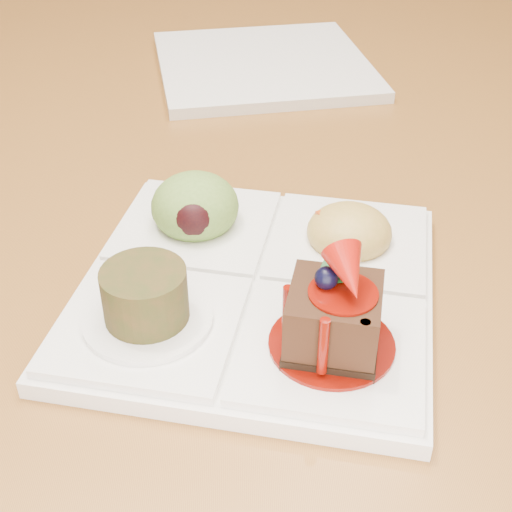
{
  "coord_description": "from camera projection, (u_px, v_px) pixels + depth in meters",
  "views": [
    {
      "loc": [
        0.09,
        -1.02,
        1.05
      ],
      "look_at": [
        0.1,
        -0.65,
        0.79
      ],
      "focal_mm": 50.0,
      "sensor_mm": 36.0,
      "label": 1
    }
  ],
  "objects": [
    {
      "name": "ground",
      "position": [
        199.0,
        383.0,
        1.44
      ],
      "size": [
        6.0,
        6.0,
        0.0
      ],
      "primitive_type": "plane",
      "color": "#4F2D16"
    },
    {
      "name": "dining_table",
      "position": [
        177.0,
        54.0,
        1.04
      ],
      "size": [
        1.0,
        1.8,
        0.75
      ],
      "color": "brown",
      "rests_on": "ground"
    },
    {
      "name": "sampler_plate",
      "position": [
        255.0,
        273.0,
        0.47
      ],
      "size": [
        0.27,
        0.27,
        0.09
      ],
      "rotation": [
        0.0,
        0.0,
        -0.22
      ],
      "color": "white",
      "rests_on": "dining_table"
    },
    {
      "name": "second_plate",
      "position": [
        263.0,
        65.0,
        0.81
      ],
      "size": [
        0.26,
        0.26,
        0.01
      ],
      "primitive_type": "cube",
      "rotation": [
        0.0,
        0.0,
        0.15
      ],
      "color": "white",
      "rests_on": "dining_table"
    }
  ]
}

